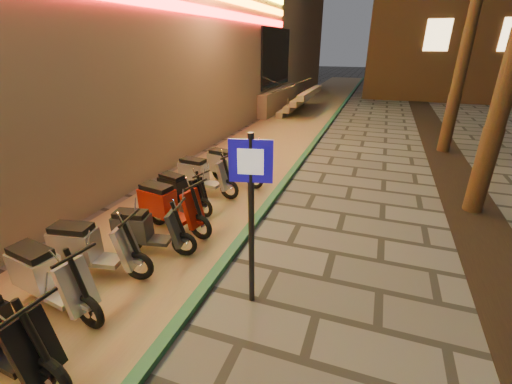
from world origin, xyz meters
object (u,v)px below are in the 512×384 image
at_px(scooter_12, 229,165).
at_px(scooter_10, 180,191).
at_px(scooter_7, 90,248).
at_px(scooter_8, 145,230).
at_px(pedestrian_sign, 251,200).
at_px(scooter_11, 202,175).
at_px(scooter_6, 47,278).
at_px(scooter_9, 167,206).

bearing_deg(scooter_12, scooter_10, -91.76).
bearing_deg(scooter_7, scooter_8, 53.71).
xyz_separation_m(pedestrian_sign, scooter_11, (-2.56, 3.31, -1.15)).
relative_size(scooter_6, scooter_7, 1.02).
relative_size(scooter_6, scooter_12, 1.02).
height_order(scooter_8, scooter_12, scooter_12).
bearing_deg(scooter_12, scooter_9, -82.65).
height_order(scooter_7, scooter_9, scooter_9).
distance_m(scooter_7, scooter_11, 3.61).
bearing_deg(scooter_12, scooter_8, -80.32).
xyz_separation_m(scooter_6, scooter_7, (-0.02, 0.81, -0.01)).
height_order(scooter_6, scooter_12, scooter_6).
relative_size(scooter_9, scooter_12, 1.03).
bearing_deg(scooter_12, scooter_6, -84.33).
xyz_separation_m(scooter_8, scooter_12, (0.05, 3.64, 0.05)).
relative_size(scooter_10, scooter_11, 0.90).
bearing_deg(scooter_6, scooter_9, 92.06).
relative_size(scooter_6, scooter_11, 1.03).
height_order(scooter_8, scooter_11, scooter_11).
xyz_separation_m(pedestrian_sign, scooter_9, (-2.35, 1.44, -1.12)).
relative_size(scooter_11, scooter_12, 0.99).
xyz_separation_m(pedestrian_sign, scooter_12, (-2.20, 4.20, -1.14)).
height_order(scooter_6, scooter_11, scooter_6).
xyz_separation_m(scooter_6, scooter_12, (0.45, 5.31, -0.01)).
distance_m(scooter_9, scooter_11, 1.87).
bearing_deg(scooter_11, scooter_9, -77.25).
height_order(scooter_7, scooter_12, scooter_7).
relative_size(pedestrian_sign, scooter_11, 1.54).
relative_size(pedestrian_sign, scooter_10, 1.71).
height_order(scooter_8, scooter_9, scooter_9).
distance_m(scooter_6, scooter_7, 0.81).
bearing_deg(scooter_9, scooter_11, 106.16).
distance_m(scooter_7, scooter_12, 4.52).
distance_m(scooter_6, scooter_11, 4.41).
height_order(pedestrian_sign, scooter_6, pedestrian_sign).
relative_size(scooter_8, scooter_11, 0.92).
distance_m(scooter_8, scooter_11, 2.77).
distance_m(pedestrian_sign, scooter_11, 4.33).
relative_size(scooter_9, scooter_11, 1.04).
bearing_deg(scooter_7, scooter_12, 73.76).
height_order(pedestrian_sign, scooter_8, pedestrian_sign).
bearing_deg(scooter_9, scooter_6, -86.78).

